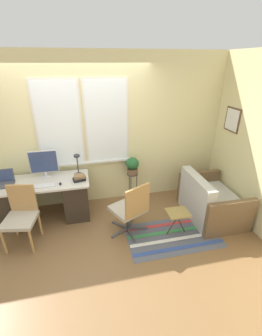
% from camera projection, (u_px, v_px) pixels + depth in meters
% --- Properties ---
extents(ground_plane, '(14.00, 14.00, 0.00)m').
position_uv_depth(ground_plane, '(88.00, 223.00, 3.86)').
color(ground_plane, brown).
extents(wall_back_with_window, '(9.00, 0.12, 2.70)m').
position_uv_depth(wall_back_with_window, '(80.00, 135.00, 3.93)').
color(wall_back_with_window, beige).
rests_on(wall_back_with_window, ground_plane).
extents(wall_right_with_picture, '(0.08, 9.00, 2.70)m').
position_uv_depth(wall_right_with_picture, '(241.00, 138.00, 3.79)').
color(wall_right_with_picture, beige).
rests_on(wall_right_with_picture, ground_plane).
extents(desk, '(1.64, 0.67, 0.72)m').
position_uv_depth(desk, '(42.00, 199.00, 3.85)').
color(desk, beige).
rests_on(desk, ground_plane).
extents(laptop, '(0.32, 0.25, 0.24)m').
position_uv_depth(laptop, '(3.00, 182.00, 3.59)').
color(laptop, '#4C4C51').
rests_on(laptop, desk).
extents(monitor, '(0.46, 0.15, 0.48)m').
position_uv_depth(monitor, '(44.00, 163.00, 3.75)').
color(monitor, silver).
rests_on(monitor, desk).
extents(keyboard, '(0.42, 0.12, 0.02)m').
position_uv_depth(keyboard, '(42.00, 186.00, 3.56)').
color(keyboard, silver).
rests_on(keyboard, desk).
extents(mouse, '(0.04, 0.07, 0.03)m').
position_uv_depth(mouse, '(60.00, 184.00, 3.61)').
color(mouse, black).
rests_on(mouse, desk).
extents(desk_lamp, '(0.15, 0.15, 0.39)m').
position_uv_depth(desk_lamp, '(77.00, 161.00, 3.82)').
color(desk_lamp, '#2D2D33').
rests_on(desk_lamp, desk).
extents(book_stack, '(0.23, 0.17, 0.10)m').
position_uv_depth(book_stack, '(79.00, 178.00, 3.72)').
color(book_stack, black).
rests_on(book_stack, desk).
extents(desk_chair_wooden, '(0.51, 0.52, 0.90)m').
position_uv_depth(desk_chair_wooden, '(21.00, 215.00, 3.30)').
color(desk_chair_wooden, '#B2844C').
rests_on(desk_chair_wooden, ground_plane).
extents(office_chair_swivel, '(0.63, 0.64, 0.92)m').
position_uv_depth(office_chair_swivel, '(131.00, 208.00, 3.46)').
color(office_chair_swivel, '#47474C').
rests_on(office_chair_swivel, ground_plane).
extents(couch_loveseat, '(0.82, 1.13, 0.80)m').
position_uv_depth(couch_loveseat, '(210.00, 202.00, 3.95)').
color(couch_loveseat, beige).
rests_on(couch_loveseat, ground_plane).
extents(plant_stand, '(0.21, 0.21, 0.59)m').
position_uv_depth(plant_stand, '(132.00, 178.00, 4.32)').
color(plant_stand, '#333338').
rests_on(plant_stand, ground_plane).
extents(potted_plant, '(0.25, 0.25, 0.32)m').
position_uv_depth(potted_plant, '(132.00, 165.00, 4.20)').
color(potted_plant, brown).
rests_on(potted_plant, plant_stand).
extents(floor_rug_striped, '(1.46, 0.82, 0.01)m').
position_uv_depth(floor_rug_striped, '(173.00, 235.00, 3.58)').
color(floor_rug_striped, '#565B6B').
rests_on(floor_rug_striped, ground_plane).
extents(folding_stool, '(0.34, 0.29, 0.42)m').
position_uv_depth(folding_stool, '(178.00, 215.00, 3.48)').
color(folding_stool, olive).
rests_on(folding_stool, ground_plane).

